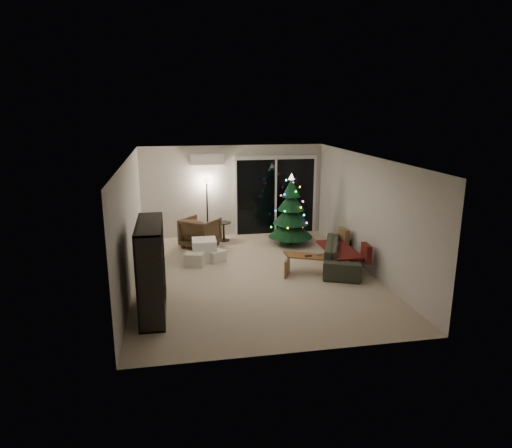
{
  "coord_description": "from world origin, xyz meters",
  "views": [
    {
      "loc": [
        -1.63,
        -9.05,
        3.49
      ],
      "look_at": [
        0.1,
        0.3,
        1.05
      ],
      "focal_mm": 32.0,
      "sensor_mm": 36.0,
      "label": 1
    }
  ],
  "objects_px": {
    "bookshelf": "(140,269)",
    "armchair": "(200,232)",
    "media_cabinet": "(147,251)",
    "christmas_tree": "(291,209)",
    "coffee_table": "(315,265)",
    "sofa": "(343,255)"
  },
  "relations": [
    {
      "from": "armchair",
      "to": "christmas_tree",
      "type": "bearing_deg",
      "value": -147.84
    },
    {
      "from": "media_cabinet",
      "to": "christmas_tree",
      "type": "xyz_separation_m",
      "value": [
        3.59,
        1.19,
        0.55
      ]
    },
    {
      "from": "bookshelf",
      "to": "sofa",
      "type": "xyz_separation_m",
      "value": [
        4.3,
        1.59,
        -0.52
      ]
    },
    {
      "from": "armchair",
      "to": "christmas_tree",
      "type": "height_order",
      "value": "christmas_tree"
    },
    {
      "from": "coffee_table",
      "to": "christmas_tree",
      "type": "distance_m",
      "value": 2.35
    },
    {
      "from": "bookshelf",
      "to": "coffee_table",
      "type": "height_order",
      "value": "bookshelf"
    },
    {
      "from": "bookshelf",
      "to": "armchair",
      "type": "relative_size",
      "value": 1.91
    },
    {
      "from": "media_cabinet",
      "to": "sofa",
      "type": "bearing_deg",
      "value": -6.49
    },
    {
      "from": "sofa",
      "to": "christmas_tree",
      "type": "relative_size",
      "value": 1.07
    },
    {
      "from": "sofa",
      "to": "bookshelf",
      "type": "bearing_deg",
      "value": 132.37
    },
    {
      "from": "armchair",
      "to": "sofa",
      "type": "xyz_separation_m",
      "value": [
        3.04,
        -2.15,
        -0.09
      ]
    },
    {
      "from": "bookshelf",
      "to": "coffee_table",
      "type": "bearing_deg",
      "value": -2.77
    },
    {
      "from": "bookshelf",
      "to": "armchair",
      "type": "height_order",
      "value": "bookshelf"
    },
    {
      "from": "media_cabinet",
      "to": "christmas_tree",
      "type": "height_order",
      "value": "christmas_tree"
    },
    {
      "from": "bookshelf",
      "to": "armchair",
      "type": "xyz_separation_m",
      "value": [
        1.26,
        3.75,
        -0.42
      ]
    },
    {
      "from": "media_cabinet",
      "to": "armchair",
      "type": "height_order",
      "value": "armchair"
    },
    {
      "from": "armchair",
      "to": "sofa",
      "type": "relative_size",
      "value": 0.42
    },
    {
      "from": "coffee_table",
      "to": "sofa",
      "type": "bearing_deg",
      "value": 45.69
    },
    {
      "from": "media_cabinet",
      "to": "coffee_table",
      "type": "height_order",
      "value": "media_cabinet"
    },
    {
      "from": "armchair",
      "to": "coffee_table",
      "type": "xyz_separation_m",
      "value": [
        2.29,
        -2.44,
        -0.18
      ]
    },
    {
      "from": "media_cabinet",
      "to": "coffee_table",
      "type": "distance_m",
      "value": 3.71
    },
    {
      "from": "sofa",
      "to": "christmas_tree",
      "type": "distance_m",
      "value": 2.17
    }
  ]
}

